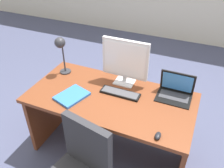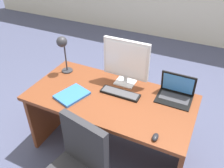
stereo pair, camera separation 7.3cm
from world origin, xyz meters
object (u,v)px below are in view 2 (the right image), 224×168
object	(u,v)px
keyboard	(120,93)
mouse	(155,137)
monitor	(126,61)
book	(72,95)
laptop	(176,90)
desk_lamp	(63,47)
desk	(112,111)

from	to	relation	value
keyboard	mouse	world-z (taller)	mouse
monitor	mouse	world-z (taller)	monitor
monitor	keyboard	distance (m)	0.32
monitor	book	size ratio (longest dim) A/B	1.38
laptop	desk_lamp	xyz separation A→B (m)	(-1.18, -0.09, 0.24)
desk	mouse	distance (m)	0.70
laptop	desk	bearing A→B (deg)	-158.10
desk	book	distance (m)	0.45
monitor	laptop	xyz separation A→B (m)	(0.52, -0.00, -0.19)
keyboard	mouse	xyz separation A→B (m)	(0.47, -0.40, 0.01)
desk_lamp	book	size ratio (longest dim) A/B	1.23
desk	mouse	bearing A→B (deg)	-34.54
mouse	monitor	bearing A→B (deg)	130.19
keyboard	book	xyz separation A→B (m)	(-0.40, -0.22, 0.00)
laptop	keyboard	xyz separation A→B (m)	(-0.48, -0.20, -0.06)
monitor	book	world-z (taller)	monitor
laptop	keyboard	world-z (taller)	laptop
laptop	keyboard	bearing A→B (deg)	-157.90
mouse	desk_lamp	distance (m)	1.31
desk	book	size ratio (longest dim) A/B	4.61
desk	monitor	distance (m)	0.53
monitor	desk_lamp	size ratio (longest dim) A/B	1.13
monitor	desk_lamp	world-z (taller)	monitor
keyboard	desk_lamp	bearing A→B (deg)	171.28
desk	monitor	xyz separation A→B (m)	(0.04, 0.22, 0.48)
desk	mouse	world-z (taller)	mouse
desk_lamp	laptop	bearing A→B (deg)	4.30
keyboard	mouse	distance (m)	0.62
desk_lamp	book	xyz separation A→B (m)	(0.30, -0.33, -0.29)
laptop	mouse	distance (m)	0.60
mouse	laptop	bearing A→B (deg)	88.86
desk	monitor	size ratio (longest dim) A/B	3.34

